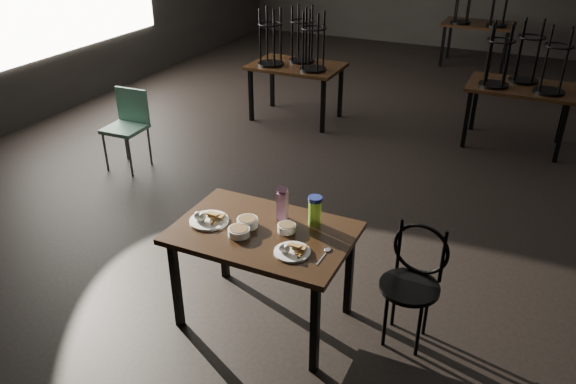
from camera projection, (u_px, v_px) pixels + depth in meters
The scene contains 14 objects.
main_table at pixel (263, 240), 3.79m from camera, with size 1.20×0.80×0.75m.
plate_left at pixel (208, 219), 3.85m from camera, with size 0.27×0.27×0.09m.
plate_right at pixel (292, 250), 3.51m from camera, with size 0.23×0.23×0.08m.
bowl_near at pixel (247, 222), 3.80m from camera, with size 0.14×0.14×0.06m.
bowl_far at pixel (287, 228), 3.74m from camera, with size 0.12×0.12×0.05m.
bowl_big at pixel (239, 231), 3.70m from camera, with size 0.15×0.15×0.05m.
juice_carton at pixel (282, 204), 3.84m from camera, with size 0.07×0.07×0.26m.
water_bottle at pixel (315, 211), 3.78m from camera, with size 0.13×0.13×0.21m.
spoon at pixel (327, 251), 3.54m from camera, with size 0.05×0.21×0.01m.
bentwood_chair at pixel (414, 276), 3.73m from camera, with size 0.41×0.40×0.84m.
school_chair at pixel (128, 122), 6.18m from camera, with size 0.42×0.42×0.87m.
bg_table_left at pixel (296, 63), 7.38m from camera, with size 1.20×0.80×1.48m.
bg_table_right at pixel (522, 84), 6.57m from camera, with size 1.20×0.80×1.48m.
bg_table_far at pixel (479, 23), 9.77m from camera, with size 1.20×0.80×1.48m.
Camera 1 is at (1.13, -5.68, 2.74)m, focal length 35.00 mm.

